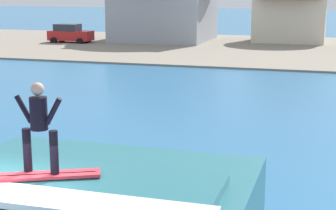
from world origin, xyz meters
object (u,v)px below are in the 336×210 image
Objects in this scene: car_near_shore at (70,34)px; house_small_cottage at (291,4)px; surfboard at (43,175)px; surfer at (39,123)px.

house_small_cottage is at bearing 18.88° from car_near_shore.
surfboard is 0.49× the size of car_near_shore.
house_small_cottage is at bearing 88.97° from surfer.
surfer reaches higher than surfboard.
surfboard is at bearing -63.99° from car_near_shore.
house_small_cottage reaches higher than surfer.
surfer is at bearing -64.03° from car_near_shore.
surfer is at bearing -91.03° from house_small_cottage.
car_near_shore is at bearing 115.97° from surfer.
surfboard is 43.67m from car_near_shore.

